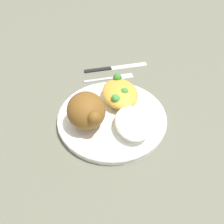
{
  "coord_description": "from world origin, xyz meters",
  "views": [
    {
      "loc": [
        0.39,
        -0.08,
        0.43
      ],
      "look_at": [
        0.0,
        0.0,
        0.03
      ],
      "focal_mm": 39.22,
      "sensor_mm": 36.0,
      "label": 1
    }
  ],
  "objects_px": {
    "plate": "(112,118)",
    "fork": "(112,78)",
    "roasted_chicken": "(87,111)",
    "knife": "(111,68)",
    "mac_cheese_with_broccoli": "(120,93)",
    "rice_pile": "(133,123)"
  },
  "relations": [
    {
      "from": "plate",
      "to": "fork",
      "type": "relative_size",
      "value": 1.8
    },
    {
      "from": "fork",
      "to": "roasted_chicken",
      "type": "bearing_deg",
      "value": -27.68
    },
    {
      "from": "knife",
      "to": "mac_cheese_with_broccoli",
      "type": "bearing_deg",
      "value": -3.76
    },
    {
      "from": "rice_pile",
      "to": "mac_cheese_with_broccoli",
      "type": "relative_size",
      "value": 0.92
    },
    {
      "from": "rice_pile",
      "to": "knife",
      "type": "bearing_deg",
      "value": 178.93
    },
    {
      "from": "roasted_chicken",
      "to": "rice_pile",
      "type": "xyz_separation_m",
      "value": [
        0.04,
        0.09,
        -0.02
      ]
    },
    {
      "from": "plate",
      "to": "fork",
      "type": "xyz_separation_m",
      "value": [
        -0.16,
        0.03,
        -0.01
      ]
    },
    {
      "from": "mac_cheese_with_broccoli",
      "to": "rice_pile",
      "type": "bearing_deg",
      "value": 3.13
    },
    {
      "from": "fork",
      "to": "knife",
      "type": "distance_m",
      "value": 0.05
    },
    {
      "from": "rice_pile",
      "to": "mac_cheese_with_broccoli",
      "type": "xyz_separation_m",
      "value": [
        -0.1,
        -0.01,
        0.0
      ]
    },
    {
      "from": "plate",
      "to": "roasted_chicken",
      "type": "distance_m",
      "value": 0.08
    },
    {
      "from": "mac_cheese_with_broccoli",
      "to": "roasted_chicken",
      "type": "bearing_deg",
      "value": -53.72
    },
    {
      "from": "roasted_chicken",
      "to": "plate",
      "type": "bearing_deg",
      "value": 102.57
    },
    {
      "from": "roasted_chicken",
      "to": "fork",
      "type": "xyz_separation_m",
      "value": [
        -0.18,
        0.09,
        -0.06
      ]
    },
    {
      "from": "roasted_chicken",
      "to": "fork",
      "type": "bearing_deg",
      "value": 152.32
    },
    {
      "from": "mac_cheese_with_broccoli",
      "to": "fork",
      "type": "height_order",
      "value": "mac_cheese_with_broccoli"
    },
    {
      "from": "plate",
      "to": "mac_cheese_with_broccoli",
      "type": "relative_size",
      "value": 2.29
    },
    {
      "from": "plate",
      "to": "roasted_chicken",
      "type": "relative_size",
      "value": 2.56
    },
    {
      "from": "plate",
      "to": "rice_pile",
      "type": "bearing_deg",
      "value": 36.41
    },
    {
      "from": "roasted_chicken",
      "to": "knife",
      "type": "xyz_separation_m",
      "value": [
        -0.22,
        0.1,
        -0.05
      ]
    },
    {
      "from": "fork",
      "to": "rice_pile",
      "type": "bearing_deg",
      "value": 0.72
    },
    {
      "from": "rice_pile",
      "to": "fork",
      "type": "bearing_deg",
      "value": -179.28
    }
  ]
}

